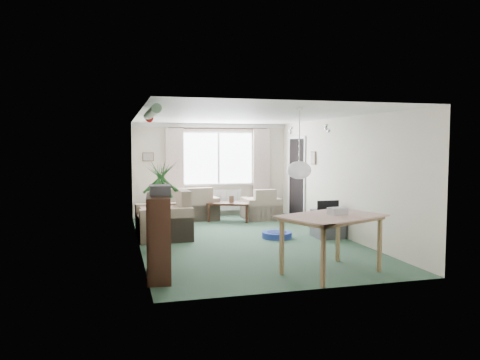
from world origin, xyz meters
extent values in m
plane|color=#30503C|center=(0.00, 0.00, 0.00)|extent=(6.50, 6.50, 0.00)
cube|color=white|center=(0.20, 3.23, 1.50)|extent=(1.80, 0.03, 1.30)
cube|color=black|center=(0.20, 3.15, 2.27)|extent=(2.60, 0.03, 0.03)
cube|color=beige|center=(-0.95, 3.13, 1.27)|extent=(0.45, 0.08, 2.00)
cube|color=beige|center=(1.35, 3.13, 1.27)|extent=(0.45, 0.08, 2.00)
cube|color=white|center=(0.20, 3.19, 0.40)|extent=(1.20, 0.10, 0.55)
cube|color=black|center=(1.99, 2.20, 1.00)|extent=(0.03, 0.95, 2.00)
sphere|color=white|center=(0.20, -2.30, 1.48)|extent=(0.36, 0.36, 0.36)
cylinder|color=#196626|center=(-1.92, -2.30, 2.28)|extent=(1.60, 1.60, 0.12)
sphere|color=silver|center=(1.30, 0.90, 2.22)|extent=(0.20, 0.20, 0.20)
sphere|color=silver|center=(1.60, -0.30, 2.22)|extent=(0.20, 0.20, 0.20)
cube|color=brown|center=(-1.60, 3.23, 1.55)|extent=(0.28, 0.03, 0.22)
cube|color=brown|center=(1.98, 1.20, 1.55)|extent=(0.03, 0.24, 0.30)
cube|color=#C1A892|center=(-0.78, 2.75, 0.41)|extent=(1.68, 0.98, 0.81)
cube|color=beige|center=(1.10, 2.37, 0.38)|extent=(0.86, 0.81, 0.77)
cube|color=beige|center=(-1.50, 0.55, 0.48)|extent=(1.05, 1.11, 0.95)
cube|color=black|center=(0.26, 2.27, 0.23)|extent=(1.16, 0.94, 0.46)
cube|color=brown|center=(0.30, 2.23, 0.54)|extent=(0.12, 0.06, 0.16)
cube|color=black|center=(-1.84, -2.17, 0.58)|extent=(0.39, 0.97, 1.15)
cube|color=#38373C|center=(-1.81, -2.16, 1.22)|extent=(0.29, 0.36, 0.14)
cylinder|color=#2A6121|center=(-1.65, -0.61, 0.80)|extent=(0.87, 0.87, 1.61)
cube|color=tan|center=(0.59, -2.60, 0.41)|extent=(1.56, 1.32, 0.82)
cube|color=silver|center=(0.70, -2.56, 0.88)|extent=(0.27, 0.21, 0.12)
cube|color=#3A3A3F|center=(1.70, -0.17, 0.27)|extent=(0.56, 0.61, 0.54)
cylinder|color=navy|center=(0.69, 0.01, 0.06)|extent=(0.73, 0.73, 0.12)
camera|label=1|loc=(-2.41, -8.68, 1.85)|focal=35.00mm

